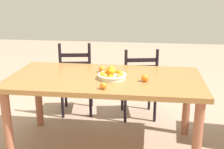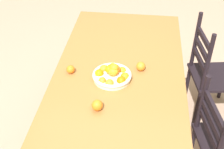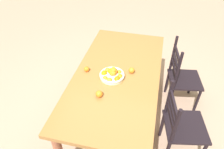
% 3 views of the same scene
% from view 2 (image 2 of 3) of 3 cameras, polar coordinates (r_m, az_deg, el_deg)
% --- Properties ---
extents(ground_plane, '(12.00, 12.00, 0.00)m').
position_cam_2_polar(ground_plane, '(2.78, 1.10, -12.38)').
color(ground_plane, tan).
extents(dining_table, '(1.90, 0.95, 0.77)m').
position_cam_2_polar(dining_table, '(2.30, 1.30, -1.65)').
color(dining_table, olive).
rests_on(dining_table, ground).
extents(chair_near_window, '(0.48, 0.48, 0.97)m').
position_cam_2_polar(chair_near_window, '(2.89, 17.86, 0.01)').
color(chair_near_window, black).
rests_on(chair_near_window, ground).
extents(chair_by_cabinet, '(0.50, 0.50, 0.92)m').
position_cam_2_polar(chair_by_cabinet, '(2.31, 20.10, -12.19)').
color(chair_by_cabinet, black).
rests_on(chair_by_cabinet, ground).
extents(fruit_bowl, '(0.28, 0.28, 0.12)m').
position_cam_2_polar(fruit_bowl, '(2.16, 0.03, -0.03)').
color(fruit_bowl, silver).
rests_on(fruit_bowl, dining_table).
extents(orange_loose_0, '(0.07, 0.07, 0.07)m').
position_cam_2_polar(orange_loose_0, '(2.26, 5.38, 1.53)').
color(orange_loose_0, orange).
rests_on(orange_loose_0, dining_table).
extents(orange_loose_1, '(0.07, 0.07, 0.07)m').
position_cam_2_polar(orange_loose_1, '(1.93, -2.77, -5.73)').
color(orange_loose_1, orange).
rests_on(orange_loose_1, dining_table).
extents(orange_loose_2, '(0.06, 0.06, 0.06)m').
position_cam_2_polar(orange_loose_2, '(2.24, -7.73, 0.96)').
color(orange_loose_2, orange).
rests_on(orange_loose_2, dining_table).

